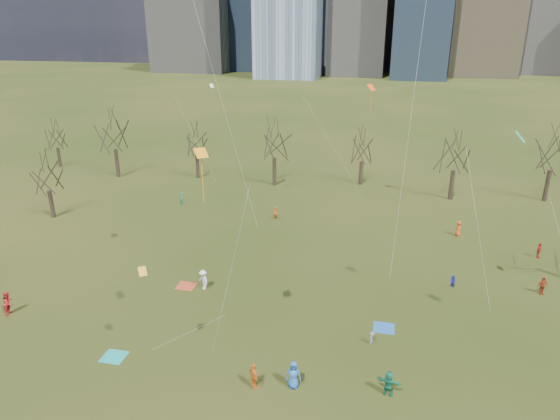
% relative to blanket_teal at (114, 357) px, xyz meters
% --- Properties ---
extents(ground, '(500.00, 500.00, 0.00)m').
position_rel_blanket_teal_xyz_m(ground, '(9.04, 0.73, -0.01)').
color(ground, black).
rests_on(ground, ground).
extents(bare_tree_row, '(113.04, 29.80, 9.50)m').
position_rel_blanket_teal_xyz_m(bare_tree_row, '(8.96, 37.96, 6.10)').
color(bare_tree_row, black).
rests_on(bare_tree_row, ground).
extents(blanket_teal, '(1.60, 1.50, 0.03)m').
position_rel_blanket_teal_xyz_m(blanket_teal, '(0.00, 0.00, 0.00)').
color(blanket_teal, teal).
rests_on(blanket_teal, ground).
extents(blanket_navy, '(1.60, 1.50, 0.03)m').
position_rel_blanket_teal_xyz_m(blanket_navy, '(18.29, 7.62, 0.00)').
color(blanket_navy, '#2256A1').
rests_on(blanket_navy, ground).
extents(blanket_crimson, '(1.60, 1.50, 0.03)m').
position_rel_blanket_teal_xyz_m(blanket_crimson, '(1.05, 10.44, 0.00)').
color(blanket_crimson, '#B63D24').
rests_on(blanket_crimson, ground).
extents(person_0, '(1.04, 0.78, 1.92)m').
position_rel_blanket_teal_xyz_m(person_0, '(12.80, -0.34, 0.95)').
color(person_0, '#265BA6').
rests_on(person_0, ground).
extents(person_2, '(0.88, 1.06, 1.98)m').
position_rel_blanket_teal_xyz_m(person_2, '(-10.94, 3.24, 0.98)').
color(person_2, red).
rests_on(person_2, ground).
extents(person_3, '(0.54, 0.73, 1.02)m').
position_rel_blanket_teal_xyz_m(person_3, '(17.45, 5.39, 0.49)').
color(person_3, slate).
rests_on(person_3, ground).
extents(person_4, '(1.00, 1.05, 1.75)m').
position_rel_blanket_teal_xyz_m(person_4, '(10.35, -0.89, 0.86)').
color(person_4, orange).
rests_on(person_4, ground).
extents(person_5, '(1.66, 0.83, 1.71)m').
position_rel_blanket_teal_xyz_m(person_5, '(18.69, 0.28, 0.84)').
color(person_5, '#1B7D58').
rests_on(person_5, ground).
extents(person_8, '(0.71, 0.73, 1.19)m').
position_rel_blanket_teal_xyz_m(person_8, '(23.97, 15.22, 0.58)').
color(person_8, '#2629A8').
rests_on(person_8, ground).
extents(person_9, '(1.33, 1.26, 1.81)m').
position_rel_blanket_teal_xyz_m(person_9, '(2.74, 10.31, 0.89)').
color(person_9, silver).
rests_on(person_9, ground).
extents(person_10, '(1.04, 0.71, 1.65)m').
position_rel_blanket_teal_xyz_m(person_10, '(31.32, 15.73, 0.81)').
color(person_10, '#A03516').
rests_on(person_10, ground).
extents(person_12, '(0.64, 0.90, 1.71)m').
position_rel_blanket_teal_xyz_m(person_12, '(25.71, 27.30, 0.84)').
color(person_12, '#CB4916').
rests_on(person_12, ground).
extents(person_13, '(0.52, 0.68, 1.68)m').
position_rel_blanket_teal_xyz_m(person_13, '(-7.60, 30.04, 0.83)').
color(person_13, '#1B7D56').
rests_on(person_13, ground).
extents(person_14, '(0.93, 0.97, 1.57)m').
position_rel_blanket_teal_xyz_m(person_14, '(5.26, 27.69, 0.77)').
color(person_14, orange).
rests_on(person_14, ground).
extents(person_16, '(0.73, 0.99, 1.56)m').
position_rel_blanket_teal_xyz_m(person_16, '(32.87, 23.29, 0.77)').
color(person_16, '#B21E19').
rests_on(person_16, ground).
extents(kites_airborne, '(68.29, 41.09, 26.57)m').
position_rel_blanket_teal_xyz_m(kites_airborne, '(15.74, 14.58, 12.70)').
color(kites_airborne, orange).
rests_on(kites_airborne, ground).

